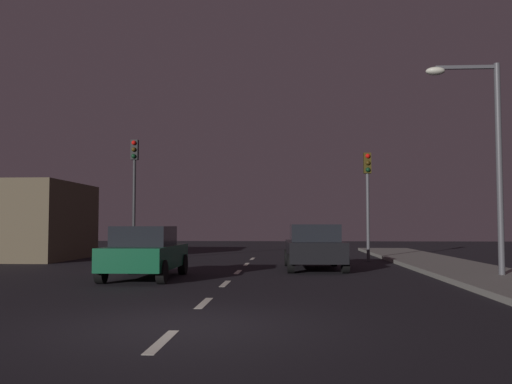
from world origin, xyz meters
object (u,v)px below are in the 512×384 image
object	(u,v)px
traffic_signal_left	(134,176)
car_stopped_ahead	(314,247)
traffic_signal_right	(368,185)
car_adjacent_lane	(145,252)
street_lamp_right	(486,146)

from	to	relation	value
traffic_signal_left	car_stopped_ahead	size ratio (longest dim) A/B	1.21
traffic_signal_right	car_adjacent_lane	distance (m)	11.68
car_adjacent_lane	traffic_signal_left	bearing A→B (deg)	107.68
traffic_signal_left	traffic_signal_right	xyz separation A→B (m)	(10.33, -0.00, -0.43)
car_adjacent_lane	car_stopped_ahead	bearing A→B (deg)	36.63
traffic_signal_left	car_adjacent_lane	size ratio (longest dim) A/B	1.30
traffic_signal_left	street_lamp_right	size ratio (longest dim) A/B	0.86
traffic_signal_right	car_adjacent_lane	bearing A→B (deg)	-132.03
car_adjacent_lane	street_lamp_right	world-z (taller)	street_lamp_right
traffic_signal_right	street_lamp_right	distance (m)	8.53
traffic_signal_left	car_stopped_ahead	distance (m)	9.55
traffic_signal_left	traffic_signal_right	bearing A→B (deg)	-0.01
traffic_signal_right	car_stopped_ahead	xyz separation A→B (m)	(-2.54, -4.68, -2.52)
car_stopped_ahead	street_lamp_right	size ratio (longest dim) A/B	0.71
street_lamp_right	car_adjacent_lane	bearing A→B (deg)	-178.43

